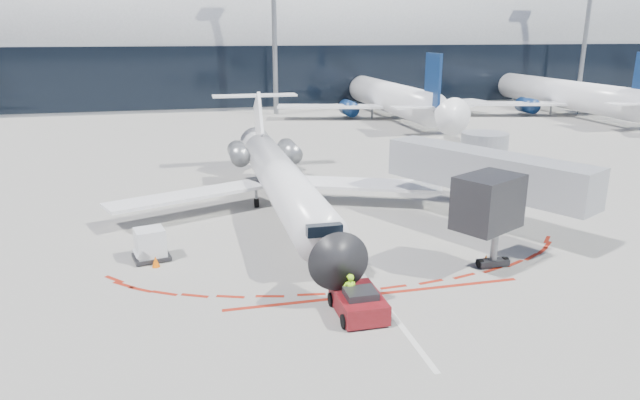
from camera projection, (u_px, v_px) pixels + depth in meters
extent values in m
plane|color=gray|center=(319.00, 217.00, 36.65)|extent=(260.00, 260.00, 0.00)
cube|color=silver|center=(312.00, 208.00, 38.51)|extent=(0.25, 40.00, 0.01)
cube|color=maroon|center=(377.00, 294.00, 25.92)|extent=(14.00, 0.25, 0.01)
cube|color=#999C9F|center=(230.00, 72.00, 95.87)|extent=(150.00, 24.00, 10.00)
cylinder|color=#999C9F|center=(229.00, 41.00, 94.45)|extent=(150.00, 24.00, 24.00)
cube|color=black|center=(237.00, 77.00, 84.63)|extent=(150.00, 0.20, 9.00)
cube|color=gray|center=(486.00, 171.00, 33.44)|extent=(8.22, 12.61, 2.30)
cube|color=black|center=(488.00, 202.00, 27.40)|extent=(3.86, 3.44, 2.60)
cylinder|color=slate|center=(494.00, 244.00, 28.64)|extent=(0.36, 0.36, 2.40)
cube|color=black|center=(493.00, 262.00, 28.91)|extent=(1.60, 0.60, 0.30)
cylinder|color=gray|center=(482.00, 167.00, 39.81)|extent=(3.20, 3.20, 4.80)
cylinder|color=black|center=(480.00, 196.00, 40.42)|extent=(4.00, 4.00, 0.50)
cylinder|color=slate|center=(274.00, 24.00, 79.00)|extent=(0.70, 0.70, 25.00)
cylinder|color=slate|center=(587.00, 25.00, 90.14)|extent=(0.70, 0.70, 25.00)
cylinder|color=white|center=(283.00, 182.00, 36.18)|extent=(2.62, 21.34, 2.62)
cone|color=black|center=(330.00, 250.00, 24.96)|extent=(2.62, 2.72, 2.62)
cone|color=white|center=(258.00, 146.00, 47.76)|extent=(2.62, 3.49, 2.62)
cube|color=black|center=(322.00, 227.00, 26.26)|extent=(1.65, 1.36, 0.53)
cube|color=white|center=(187.00, 195.00, 36.44)|extent=(10.39, 6.16, 0.30)
cube|color=white|center=(366.00, 184.00, 39.12)|extent=(10.39, 6.16, 0.30)
cube|color=white|center=(258.00, 120.00, 46.20)|extent=(0.24, 4.55, 4.63)
cube|color=white|center=(255.00, 96.00, 47.60)|extent=(6.98, 1.55, 0.16)
cylinder|color=slate|center=(238.00, 153.00, 43.63)|extent=(1.45, 3.30, 1.45)
cylinder|color=slate|center=(290.00, 151.00, 44.51)|extent=(1.45, 3.30, 1.45)
cylinder|color=black|center=(315.00, 265.00, 28.43)|extent=(0.21, 0.54, 0.54)
cylinder|color=black|center=(257.00, 203.00, 38.68)|extent=(0.29, 0.62, 0.62)
cylinder|color=black|center=(299.00, 200.00, 39.32)|extent=(0.29, 0.62, 0.62)
cylinder|color=slate|center=(315.00, 260.00, 28.35)|extent=(0.17, 0.17, 1.07)
cube|color=#5F0D10|center=(358.00, 303.00, 23.96)|extent=(1.86, 2.96, 0.83)
cube|color=black|center=(361.00, 294.00, 23.54)|extent=(1.30, 1.11, 0.32)
cylinder|color=slate|center=(345.00, 287.00, 25.90)|extent=(0.10, 2.40, 0.09)
cylinder|color=black|center=(345.00, 321.00, 22.87)|extent=(0.26, 0.59, 0.59)
cylinder|color=black|center=(386.00, 316.00, 23.27)|extent=(0.26, 0.59, 0.59)
cylinder|color=black|center=(332.00, 299.00, 24.76)|extent=(0.26, 0.59, 0.59)
cylinder|color=black|center=(370.00, 295.00, 25.16)|extent=(0.26, 0.59, 0.59)
imported|color=#A1FA1A|center=(350.00, 293.00, 24.04)|extent=(0.65, 0.43, 1.75)
cube|color=black|center=(152.00, 257.00, 29.79)|extent=(2.09, 1.89, 0.20)
cube|color=white|center=(150.00, 242.00, 29.56)|extent=(1.70, 1.63, 1.44)
cylinder|color=black|center=(139.00, 264.00, 29.00)|extent=(0.13, 0.20, 0.18)
cylinder|color=black|center=(168.00, 260.00, 29.61)|extent=(0.13, 0.20, 0.18)
cylinder|color=black|center=(136.00, 257.00, 30.01)|extent=(0.13, 0.20, 0.18)
cylinder|color=black|center=(163.00, 252.00, 30.62)|extent=(0.13, 0.20, 0.18)
cone|color=#EA5D04|center=(156.00, 262.00, 28.84)|extent=(0.41, 0.41, 0.57)
cone|color=#EA5D04|center=(486.00, 259.00, 29.30)|extent=(0.35, 0.35, 0.48)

